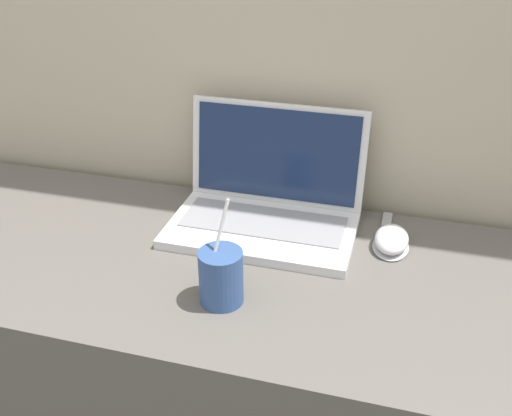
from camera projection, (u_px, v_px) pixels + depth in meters
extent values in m
cube|color=#5B5651|center=(206.00, 390.00, 1.35)|extent=(1.43, 0.56, 0.72)
cube|color=silver|center=(261.00, 230.00, 1.25)|extent=(0.39, 0.23, 0.02)
cube|color=gray|center=(263.00, 222.00, 1.26)|extent=(0.34, 0.12, 0.00)
cube|color=silver|center=(277.00, 154.00, 1.30)|extent=(0.39, 0.05, 0.22)
cube|color=#19284C|center=(276.00, 154.00, 1.30)|extent=(0.36, 0.03, 0.20)
cylinder|color=#33518C|center=(221.00, 277.00, 1.04)|extent=(0.08, 0.08, 0.10)
cylinder|color=black|center=(220.00, 255.00, 1.01)|extent=(0.07, 0.07, 0.01)
cylinder|color=white|center=(217.00, 244.00, 1.01)|extent=(0.04, 0.04, 0.16)
ellipsoid|color=#B2B2B7|center=(391.00, 246.00, 1.21)|extent=(0.07, 0.11, 0.01)
ellipsoid|color=silver|center=(392.00, 239.00, 1.20)|extent=(0.07, 0.10, 0.04)
cube|color=#99999E|center=(387.00, 221.00, 1.30)|extent=(0.02, 0.06, 0.01)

